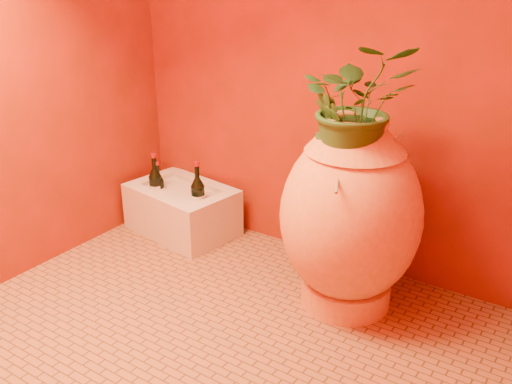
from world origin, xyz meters
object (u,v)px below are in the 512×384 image
Objects in this scene: wine_bottle_c at (156,187)px; wall_tap at (325,133)px; wine_bottle_a at (159,190)px; amphora at (350,215)px; wine_bottle_b at (198,197)px; stone_basin at (182,210)px.

wall_tap is (1.05, 0.23, 0.47)m from wine_bottle_c.
wine_bottle_c is 2.17× the size of wall_tap.
wine_bottle_a is 1.17m from wall_tap.
wine_bottle_b is (-1.04, 0.11, -0.19)m from amphora.
wine_bottle_c is (-0.33, -0.02, -0.00)m from wine_bottle_b.
amphora is at bearing -3.77° from wine_bottle_c.
wine_bottle_b is (0.17, -0.05, 0.15)m from stone_basin.
amphora is 2.82× the size of wine_bottle_c.
amphora reaches higher than stone_basin.
wine_bottle_c is (-0.01, -0.01, 0.02)m from wine_bottle_a.
stone_basin is at bearing 21.93° from wine_bottle_c.
wine_bottle_c is at bearing 176.23° from amphora.
wall_tap reaches higher than wine_bottle_a.
amphora is at bearing -4.38° from wine_bottle_a.
stone_basin is 1.10m from wall_tap.
wine_bottle_a is 1.83× the size of wall_tap.
wine_bottle_a is 0.84× the size of wine_bottle_c.
stone_basin is (-1.22, 0.15, -0.34)m from amphora.
amphora is 1.07m from wine_bottle_b.
wine_bottle_c is (-0.16, -0.06, 0.15)m from stone_basin.
wine_bottle_b is at bearing 174.12° from amphora.
wall_tap is at bearing 10.68° from stone_basin.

